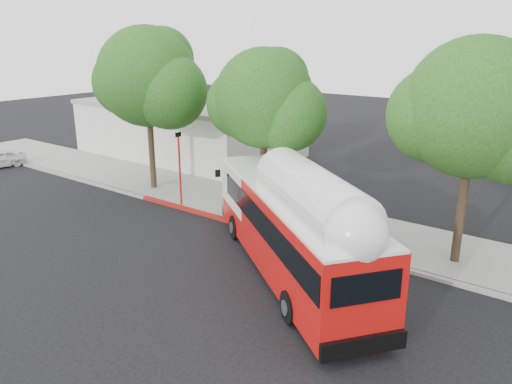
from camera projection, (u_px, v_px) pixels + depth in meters
ground at (201, 256)px, 21.53m from camera, size 120.00×120.00×0.00m
sidewalk at (284, 213)px, 26.48m from camera, size 60.00×5.00×0.15m
curb_strip at (255, 228)px, 24.49m from camera, size 60.00×0.30×0.15m
red_curb_segment at (209, 215)px, 26.20m from camera, size 10.00×0.32×0.16m
street_tree_left at (154, 81)px, 28.68m from camera, size 6.67×5.80×9.74m
street_tree_mid at (271, 103)px, 24.74m from camera, size 5.75×5.00×8.62m
street_tree_right at (486, 115)px, 18.75m from camera, size 6.21×5.40×9.18m
low_commercial_bldg at (190, 127)px, 39.59m from camera, size 16.20×10.20×4.25m
transit_bus at (291, 231)px, 19.45m from camera, size 11.93×9.78×3.91m
parked_car at (0, 159)px, 35.91m from camera, size 3.83×2.26×1.22m
signal_pole at (180, 169)px, 27.07m from camera, size 0.12×0.40×4.20m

